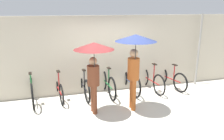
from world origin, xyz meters
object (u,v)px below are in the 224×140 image
Objects in this scene: pedestrian_center at (135,51)px; parked_bicycle_3 at (107,83)px; parked_bicycle_0 at (32,90)px; parked_bicycle_1 at (58,88)px; parked_bicycle_2 at (83,85)px; parked_bicycle_4 at (129,80)px; parked_bicycle_6 at (170,78)px; parked_bicycle_5 at (151,80)px; pedestrian_leading at (94,58)px.

parked_bicycle_3 is at bearing -67.51° from pedestrian_center.
parked_bicycle_1 is (0.77, 0.07, -0.04)m from parked_bicycle_0.
parked_bicycle_1 reaches higher than parked_bicycle_3.
parked_bicycle_2 reaches higher than parked_bicycle_1.
parked_bicycle_6 is (1.54, -0.03, -0.04)m from parked_bicycle_4.
parked_bicycle_0 is at bearing 84.67° from parked_bicycle_5.
parked_bicycle_2 is at bearing -96.06° from parked_bicycle_1.
pedestrian_center reaches higher than parked_bicycle_3.
pedestrian_center is (-1.90, -1.34, 1.33)m from parked_bicycle_6.
parked_bicycle_6 reaches higher than parked_bicycle_1.
parked_bicycle_3 is at bearing 84.95° from parked_bicycle_5.
parked_bicycle_2 reaches higher than parked_bicycle_0.
parked_bicycle_1 is at bearing 78.82° from parked_bicycle_6.
parked_bicycle_6 is (3.09, -0.05, -0.02)m from parked_bicycle_2.
pedestrian_center is at bearing 133.96° from parked_bicycle_5.
parked_bicycle_1 is 3.09m from parked_bicycle_5.
parked_bicycle_1 is 0.90× the size of parked_bicycle_4.
parked_bicycle_0 is at bearing 79.80° from parked_bicycle_6.
parked_bicycle_2 is 0.78m from parked_bicycle_3.
parked_bicycle_5 is 0.83× the size of pedestrian_center.
pedestrian_leading is at bearing 129.25° from parked_bicycle_4.
pedestrian_leading is 0.92× the size of pedestrian_center.
parked_bicycle_2 is at bearing -44.83° from pedestrian_center.
pedestrian_center is at bearing 162.56° from parked_bicycle_4.
parked_bicycle_3 is 1.00× the size of parked_bicycle_5.
parked_bicycle_5 is at bearing -126.16° from pedestrian_center.
parked_bicycle_4 is (2.32, -0.01, 0.05)m from parked_bicycle_1.
parked_bicycle_5 is (1.54, 0.00, -0.02)m from parked_bicycle_3.
parked_bicycle_4 is at bearing -86.86° from parked_bicycle_3.
parked_bicycle_1 is at bearing 86.80° from parked_bicycle_4.
parked_bicycle_6 reaches higher than parked_bicycle_3.
pedestrian_leading reaches higher than parked_bicycle_2.
pedestrian_leading is (-0.66, -1.22, 1.15)m from parked_bicycle_3.
pedestrian_leading reaches higher than parked_bicycle_3.
parked_bicycle_5 is at bearing -95.83° from parked_bicycle_2.
parked_bicycle_4 is at bearing -99.80° from pedestrian_center.
parked_bicycle_4 is at bearing -94.32° from parked_bicycle_2.
parked_bicycle_1 is 2.75m from pedestrian_center.
pedestrian_center is at bearing -121.33° from parked_bicycle_0.
parked_bicycle_2 is at bearing -92.68° from parked_bicycle_0.
parked_bicycle_2 is at bearing -87.44° from pedestrian_leading.
parked_bicycle_6 is at bearing -97.39° from parked_bicycle_1.
parked_bicycle_5 reaches higher than parked_bicycle_3.
pedestrian_center is at bearing -143.11° from parked_bicycle_2.
parked_bicycle_0 is 1.55m from parked_bicycle_2.
parked_bicycle_4 is 0.77m from parked_bicycle_5.
pedestrian_leading reaches higher than parked_bicycle_5.
parked_bicycle_5 is 0.90× the size of pedestrian_leading.
parked_bicycle_3 is at bearing -120.77° from pedestrian_leading.
parked_bicycle_5 is at bearing -98.20° from parked_bicycle_4.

